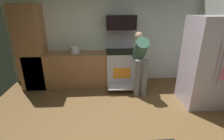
% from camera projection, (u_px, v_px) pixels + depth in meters
% --- Properties ---
extents(ground_plane, '(5.20, 4.80, 0.02)m').
position_uv_depth(ground_plane, '(112.00, 134.00, 2.83)').
color(ground_plane, brown).
extents(wall_back, '(5.20, 0.12, 2.60)m').
position_uv_depth(wall_back, '(107.00, 35.00, 4.55)').
color(wall_back, silver).
rests_on(wall_back, ground).
extents(lower_cabinet_run, '(2.40, 0.60, 0.90)m').
position_uv_depth(lower_cabinet_run, '(74.00, 69.00, 4.46)').
color(lower_cabinet_run, '#986640').
rests_on(lower_cabinet_run, ground).
extents(cabinet_column, '(0.60, 0.60, 2.10)m').
position_uv_depth(cabinet_column, '(32.00, 48.00, 4.19)').
color(cabinet_column, '#986640').
rests_on(cabinet_column, ground).
extents(oven_range, '(0.76, 0.97, 1.48)m').
position_uv_depth(oven_range, '(121.00, 67.00, 4.50)').
color(oven_range, silver).
rests_on(oven_range, ground).
extents(microwave, '(0.74, 0.38, 0.35)m').
position_uv_depth(microwave, '(121.00, 22.00, 4.18)').
color(microwave, black).
rests_on(microwave, oven_range).
extents(refrigerator, '(0.85, 0.74, 1.87)m').
position_uv_depth(refrigerator, '(207.00, 63.00, 3.44)').
color(refrigerator, '#C0B1C3').
rests_on(refrigerator, ground).
extents(person_cook, '(0.31, 0.65, 1.47)m').
position_uv_depth(person_cook, '(140.00, 59.00, 3.88)').
color(person_cook, slate).
rests_on(person_cook, ground).
extents(stock_pot, '(0.26, 0.26, 0.19)m').
position_uv_depth(stock_pot, '(75.00, 50.00, 4.27)').
color(stock_pot, beige).
rests_on(stock_pot, lower_cabinet_run).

